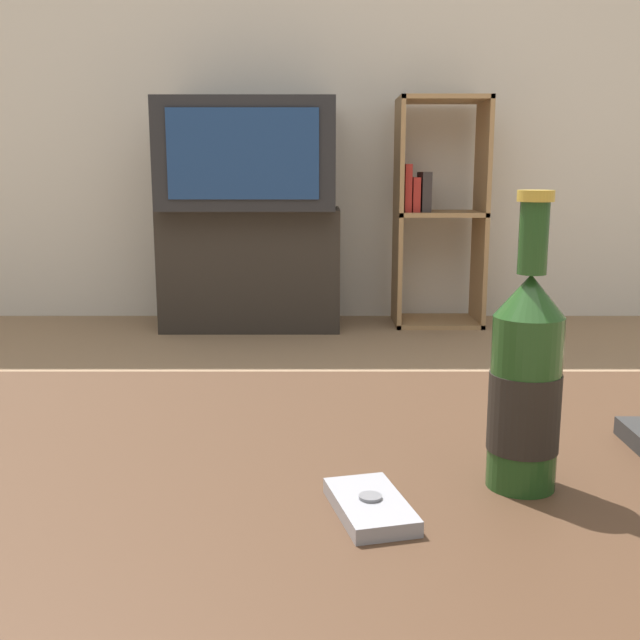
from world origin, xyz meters
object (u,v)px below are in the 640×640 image
Objects in this scene: tv_stand at (250,268)px; beer_bottle at (524,384)px; television at (248,155)px; cell_phone at (369,506)px; bookshelf at (434,210)px.

beer_bottle reaches higher than tv_stand.
tv_stand is 2.81m from beer_bottle.
cell_phone is (0.36, -2.81, -0.35)m from television.
television is 2.81m from beer_bottle.
television is 6.52× the size of cell_phone.
television is at bearing -176.13° from bookshelf.
tv_stand reaches higher than cell_phone.
bookshelf reaches higher than beer_bottle.
bookshelf is 3.75× the size of beer_bottle.
bookshelf is 8.92× the size of cell_phone.
beer_bottle is at bearing 8.23° from cell_phone.
beer_bottle is (-0.34, -2.81, -0.02)m from bookshelf.
tv_stand is at bearing -176.39° from bookshelf.
cell_phone is at bearing -82.75° from tv_stand.
tv_stand is at bearing 90.00° from television.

